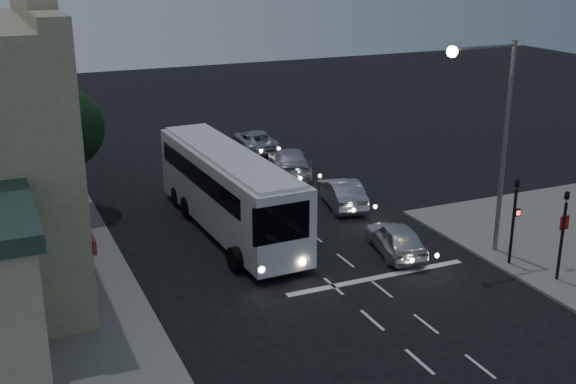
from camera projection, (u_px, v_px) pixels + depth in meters
name	position (u px, v px, depth m)	size (l,w,h in m)	color
ground	(358.00, 308.00, 26.51)	(120.00, 120.00, 0.00)	black
road_markings	(347.00, 268.00, 29.87)	(8.00, 30.55, 0.01)	silver
tour_bus	(229.00, 189.00, 33.23)	(3.07, 12.52, 3.82)	white
car_suv	(396.00, 238.00, 31.10)	(1.67, 4.15, 1.41)	silver
car_sedan_a	(342.00, 193.00, 36.92)	(1.55, 4.43, 1.46)	#ABADB6
car_sedan_b	(289.00, 162.00, 42.21)	(2.18, 5.37, 1.56)	#B6B6BF
car_sedan_c	(256.00, 140.00, 47.43)	(2.25, 4.87, 1.35)	#989EAA
traffic_signal_main	(515.00, 211.00, 29.33)	(0.25, 0.35, 4.10)	black
traffic_signal_side	(564.00, 225.00, 27.88)	(0.18, 0.15, 4.10)	black
regulatory_sign	(563.00, 232.00, 29.36)	(0.45, 0.12, 2.20)	slate
streetlight	(494.00, 125.00, 29.42)	(3.32, 0.44, 9.00)	slate
street_tree	(62.00, 124.00, 34.99)	(4.00, 4.00, 6.20)	black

